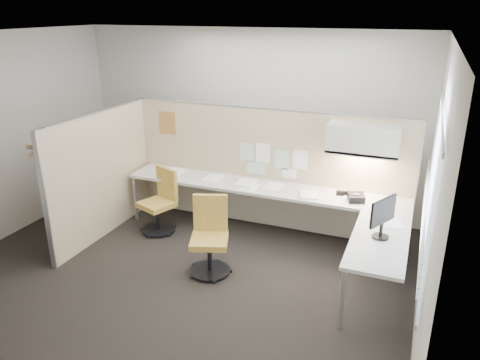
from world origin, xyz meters
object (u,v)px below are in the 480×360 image
at_px(chair_right, 210,238).
at_px(desk, 282,202).
at_px(monitor, 383,215).
at_px(phone, 356,197).
at_px(chair_left, 161,203).

bearing_deg(chair_right, desk, 40.98).
xyz_separation_m(monitor, phone, (-0.41, 0.93, -0.21)).
bearing_deg(phone, monitor, -85.73).
distance_m(chair_left, phone, 2.73).
relative_size(chair_left, chair_right, 0.97).
xyz_separation_m(desk, phone, (0.96, 0.08, 0.18)).
relative_size(desk, chair_right, 4.26).
distance_m(desk, phone, 0.98).
bearing_deg(monitor, phone, 50.61).
relative_size(chair_left, monitor, 2.00).
xyz_separation_m(chair_right, phone, (1.55, 1.12, 0.34)).
xyz_separation_m(chair_left, monitor, (3.09, -0.55, 0.57)).
xyz_separation_m(chair_left, chair_right, (1.13, -0.74, 0.01)).
xyz_separation_m(desk, chair_right, (-0.59, -1.04, -0.16)).
bearing_deg(chair_right, phone, 16.39).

